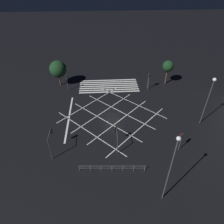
# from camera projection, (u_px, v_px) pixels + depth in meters

# --- Properties ---
(ground_plane) EXTENTS (200.00, 200.00, 0.00)m
(ground_plane) POSITION_uv_depth(u_px,v_px,m) (112.00, 116.00, 36.96)
(ground_plane) COLOR black
(road_markings) EXTENTS (19.99, 24.10, 0.01)m
(road_markings) POSITION_uv_depth(u_px,v_px,m) (108.00, 94.00, 42.96)
(road_markings) COLOR silver
(road_markings) RESTS_ON ground_plane
(traffic_light_nw_main) EXTENTS (0.39, 0.36, 3.32)m
(traffic_light_nw_main) POSITION_uv_depth(u_px,v_px,m) (181.00, 138.00, 28.82)
(traffic_light_nw_main) COLOR #424244
(traffic_light_nw_main) RESTS_ON ground_plane
(traffic_light_sw_main) EXTENTS (0.39, 0.36, 3.91)m
(traffic_light_sw_main) POSITION_uv_depth(u_px,v_px,m) (149.00, 78.00, 42.94)
(traffic_light_sw_main) COLOR #424244
(traffic_light_sw_main) RESTS_ON ground_plane
(traffic_light_se_main) EXTENTS (0.39, 0.36, 3.71)m
(traffic_light_se_main) POSITION_uv_depth(u_px,v_px,m) (67.00, 80.00, 42.59)
(traffic_light_se_main) COLOR #424244
(traffic_light_se_main) RESTS_ON ground_plane
(traffic_light_median_north) EXTENTS (0.36, 2.63, 3.30)m
(traffic_light_median_north) POSITION_uv_depth(u_px,v_px,m) (117.00, 135.00, 29.29)
(traffic_light_median_north) COLOR #424244
(traffic_light_median_north) RESTS_ON ground_plane
(traffic_light_sw_cross) EXTENTS (0.36, 0.39, 3.54)m
(traffic_light_sw_cross) POSITION_uv_depth(u_px,v_px,m) (148.00, 78.00, 43.40)
(traffic_light_sw_cross) COLOR #424244
(traffic_light_sw_cross) RESTS_ON ground_plane
(traffic_light_ne_cross) EXTENTS (0.36, 2.56, 3.97)m
(traffic_light_ne_cross) POSITION_uv_depth(u_px,v_px,m) (51.00, 138.00, 28.11)
(traffic_light_ne_cross) COLOR #424244
(traffic_light_ne_cross) RESTS_ON ground_plane
(street_lamp_east) EXTENTS (0.45, 0.45, 10.15)m
(street_lamp_east) POSITION_uv_depth(u_px,v_px,m) (172.00, 163.00, 20.14)
(street_lamp_east) COLOR #424244
(street_lamp_east) RESTS_ON ground_plane
(street_lamp_west) EXTENTS (0.57, 0.57, 8.82)m
(street_lamp_west) POSITION_uv_depth(u_px,v_px,m) (210.00, 91.00, 31.38)
(street_lamp_west) COLOR #424244
(street_lamp_west) RESTS_ON ground_plane
(street_tree_near) EXTENTS (2.47, 2.47, 5.56)m
(street_tree_near) POSITION_uv_depth(u_px,v_px,m) (168.00, 66.00, 44.23)
(street_tree_near) COLOR #473323
(street_tree_near) RESTS_ON ground_plane
(street_tree_far) EXTENTS (3.70, 3.70, 5.83)m
(street_tree_far) POSITION_uv_depth(u_px,v_px,m) (58.00, 69.00, 43.79)
(street_tree_far) COLOR #473323
(street_tree_far) RESTS_ON ground_plane
(pedestrian_railing) EXTENTS (8.86, 0.62, 1.05)m
(pedestrian_railing) POSITION_uv_depth(u_px,v_px,m) (112.00, 168.00, 26.76)
(pedestrian_railing) COLOR gray
(pedestrian_railing) RESTS_ON ground_plane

